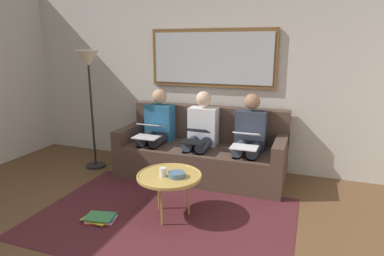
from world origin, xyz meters
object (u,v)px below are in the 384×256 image
Objects in this scene: couch at (202,152)px; laptop_black at (195,135)px; framed_mirror at (212,58)px; laptop_white at (246,140)px; person_right at (157,128)px; magazine_stack at (100,218)px; bowl at (177,175)px; person_left at (249,137)px; coffee_table at (169,176)px; cup at (163,172)px; laptop_silver at (149,130)px; standing_lamp at (89,72)px; person_middle at (201,132)px.

laptop_black is at bearing 90.00° from couch.
laptop_white is at bearing 132.96° from framed_mirror.
person_right is (0.64, 0.07, 0.30)m from couch.
couch reaches higher than magazine_stack.
person_left reaches higher than bowl.
coffee_table is (-0.05, 1.61, -1.11)m from framed_mirror.
cup is at bearing -154.39° from magazine_stack.
person_right is at bearing -90.00° from laptop_silver.
person_right is 0.69× the size of standing_lamp.
person_right is 1.59m from magazine_stack.
coffee_table is 1.16m from laptop_silver.
bowl is at bearing 94.76° from framed_mirror.
person_left is 0.68m from laptop_black.
coffee_table is 1.35m from person_right.
coffee_table is 7.32× the size of cup.
coffee_table is (-0.05, 1.22, 0.13)m from couch.
person_middle is 3.36× the size of magazine_stack.
standing_lamp is at bearing -1.32° from laptop_black.
person_right is at bearing 35.52° from framed_mirror.
person_middle is at bearing -87.73° from coffee_table.
bowl is 1.28m from person_left.
laptop_black reaches higher than bowl.
coffee_table is 0.58× the size of person_right.
coffee_table is at bearing 92.27° from person_middle.
cup is 0.23× the size of laptop_silver.
cup reaches higher than coffee_table.
couch is 12.98× the size of bowl.
framed_mirror is 1.95m from bowl.
couch is at bearing -90.00° from person_middle.
bowl is 0.43× the size of laptop_white.
laptop_black is at bearing -114.97° from magazine_stack.
person_right is at bearing -87.69° from magazine_stack.
standing_lamp reaches higher than person_left.
bowl is 0.43× the size of laptop_silver.
laptop_black is (0.64, 0.00, -0.01)m from laptop_white.
couch is 1.33× the size of standing_lamp.
laptop_silver is 1.39m from magazine_stack.
person_middle is (0.00, 0.07, 0.30)m from couch.
standing_lamp is at bearing 5.19° from person_left.
person_right is (0.64, 0.46, -0.94)m from framed_mirror.
person_middle reaches higher than bowl.
person_left is 1.28m from person_right.
person_left reaches higher than laptop_silver.
person_left is 1.00× the size of person_right.
laptop_white is 0.35× the size of person_right.
standing_lamp is at bearing 7.31° from person_middle.
cup is 0.98m from laptop_black.
laptop_white reaches higher than coffee_table.
person_left is 1.30m from laptop_silver.
cup is 0.08× the size of person_right.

